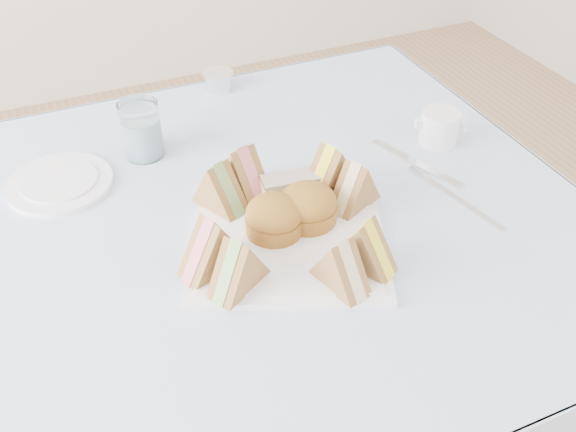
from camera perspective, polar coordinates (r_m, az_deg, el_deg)
name	(u,v)px	position (r m, az deg, el deg)	size (l,w,h in m)	color
table	(287,348)	(1.38, -0.06, -11.62)	(0.90, 0.90, 0.74)	brown
tablecloth	(287,210)	(1.12, -0.07, 0.50)	(1.02, 1.02, 0.01)	silver
serving_plate	(288,237)	(1.05, 0.00, -1.85)	(0.31, 0.31, 0.01)	white
sandwich_fl_a	(212,244)	(0.96, -6.73, -2.45)	(0.11, 0.05, 0.10)	#916945
sandwich_fl_b	(238,263)	(0.93, -4.48, -4.22)	(0.10, 0.05, 0.09)	#916945
sandwich_fr_a	(365,244)	(0.97, 6.86, -2.45)	(0.10, 0.05, 0.09)	#916945
sandwich_fr_b	(341,263)	(0.94, 4.73, -4.17)	(0.10, 0.04, 0.08)	#916945
sandwich_bl_a	(219,185)	(1.08, -6.15, 2.72)	(0.10, 0.05, 0.09)	#916945
sandwich_bl_b	(243,170)	(1.11, -4.00, 4.08)	(0.11, 0.05, 0.10)	#916945
sandwich_br_a	(355,184)	(1.09, 5.98, 2.81)	(0.10, 0.05, 0.09)	#916945
sandwich_br_b	(330,169)	(1.11, 3.77, 4.17)	(0.11, 0.05, 0.09)	#916945
scone_left	(274,217)	(1.03, -1.24, -0.08)	(0.09, 0.09, 0.06)	#A87B28
scone_right	(308,206)	(1.05, 1.78, 0.94)	(0.10, 0.10, 0.06)	#A87B28
pastry_slice	(290,188)	(1.11, 0.20, 2.53)	(0.10, 0.04, 0.05)	beige
side_plate	(60,183)	(1.24, -19.62, 2.75)	(0.19, 0.19, 0.01)	white
water_glass	(141,129)	(1.26, -12.91, 7.51)	(0.08, 0.08, 0.11)	white
tea_strainer	(218,82)	(1.48, -6.20, 11.79)	(0.07, 0.07, 0.04)	silver
knife	(415,163)	(1.25, 11.24, 4.67)	(0.02, 0.21, 0.00)	silver
fork	(461,202)	(1.17, 15.13, 1.23)	(0.01, 0.19, 0.00)	silver
creamer_jug	(439,127)	(1.31, 13.30, 7.67)	(0.08, 0.08, 0.07)	white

